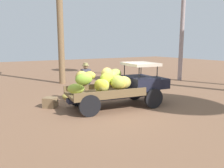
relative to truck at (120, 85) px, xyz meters
name	(u,v)px	position (x,y,z in m)	size (l,w,h in m)	color
ground_plane	(113,108)	(-0.38, -0.02, -0.97)	(60.00, 60.00, 0.00)	brown
truck	(120,85)	(0.00, 0.00, 0.00)	(4.60, 2.22, 1.86)	black
farmer	(86,80)	(-0.86, 1.54, 0.07)	(0.53, 0.47, 1.82)	slate
wooden_crate	(50,102)	(-2.56, 1.49, -0.75)	(0.46, 0.51, 0.43)	olive
loose_banana_bunch	(67,96)	(-1.44, 2.46, -0.81)	(0.48, 0.35, 0.32)	gold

